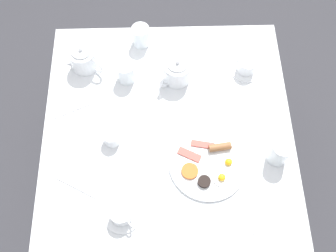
{
  "coord_description": "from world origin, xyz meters",
  "views": [
    {
      "loc": [
        -0.66,
        0.02,
        2.14
      ],
      "look_at": [
        0.0,
        0.0,
        0.74
      ],
      "focal_mm": 42.0,
      "sensor_mm": 36.0,
      "label": 1
    }
  ],
  "objects_px": {
    "water_glass_tall": "(126,72)",
    "knife_by_plate": "(273,218)",
    "teacup_with_saucer_left": "(121,214)",
    "water_glass_short": "(280,152)",
    "fork_by_plate": "(76,186)",
    "creamer_jug": "(112,137)",
    "teacup_with_saucer_right": "(246,66)",
    "breakfast_plate": "(208,164)",
    "teapot_near": "(84,58)",
    "teapot_far": "(177,71)",
    "fork_spare": "(152,126)",
    "wine_glass_spare": "(141,36)",
    "spoon_for_tea": "(73,110)"
  },
  "relations": [
    {
      "from": "creamer_jug",
      "to": "fork_spare",
      "type": "height_order",
      "value": "creamer_jug"
    },
    {
      "from": "water_glass_tall",
      "to": "spoon_for_tea",
      "type": "height_order",
      "value": "water_glass_tall"
    },
    {
      "from": "water_glass_tall",
      "to": "spoon_for_tea",
      "type": "xyz_separation_m",
      "value": [
        -0.15,
        0.22,
        -0.05
      ]
    },
    {
      "from": "teapot_far",
      "to": "fork_spare",
      "type": "height_order",
      "value": "teapot_far"
    },
    {
      "from": "teapot_near",
      "to": "knife_by_plate",
      "type": "distance_m",
      "value": 0.99
    },
    {
      "from": "water_glass_short",
      "to": "wine_glass_spare",
      "type": "distance_m",
      "value": 0.77
    },
    {
      "from": "teapot_near",
      "to": "knife_by_plate",
      "type": "bearing_deg",
      "value": 172.43
    },
    {
      "from": "teacup_with_saucer_left",
      "to": "creamer_jug",
      "type": "distance_m",
      "value": 0.3
    },
    {
      "from": "breakfast_plate",
      "to": "teacup_with_saucer_right",
      "type": "distance_m",
      "value": 0.47
    },
    {
      "from": "water_glass_tall",
      "to": "knife_by_plate",
      "type": "bearing_deg",
      "value": -138.45
    },
    {
      "from": "teapot_near",
      "to": "water_glass_short",
      "type": "bearing_deg",
      "value": -174.52
    },
    {
      "from": "teapot_far",
      "to": "teacup_with_saucer_right",
      "type": "distance_m",
      "value": 0.3
    },
    {
      "from": "water_glass_short",
      "to": "spoon_for_tea",
      "type": "distance_m",
      "value": 0.83
    },
    {
      "from": "teacup_with_saucer_right",
      "to": "knife_by_plate",
      "type": "relative_size",
      "value": 0.81
    },
    {
      "from": "water_glass_short",
      "to": "spoon_for_tea",
      "type": "xyz_separation_m",
      "value": [
        0.23,
        0.8,
        -0.05
      ]
    },
    {
      "from": "breakfast_plate",
      "to": "water_glass_tall",
      "type": "relative_size",
      "value": 3.11
    },
    {
      "from": "breakfast_plate",
      "to": "knife_by_plate",
      "type": "height_order",
      "value": "breakfast_plate"
    },
    {
      "from": "wine_glass_spare",
      "to": "teacup_with_saucer_left",
      "type": "bearing_deg",
      "value": 175.12
    },
    {
      "from": "fork_spare",
      "to": "wine_glass_spare",
      "type": "bearing_deg",
      "value": 6.29
    },
    {
      "from": "teacup_with_saucer_left",
      "to": "water_glass_tall",
      "type": "relative_size",
      "value": 1.37
    },
    {
      "from": "teapot_far",
      "to": "teacup_with_saucer_left",
      "type": "height_order",
      "value": "teapot_far"
    },
    {
      "from": "teacup_with_saucer_left",
      "to": "teacup_with_saucer_right",
      "type": "height_order",
      "value": "same"
    },
    {
      "from": "water_glass_tall",
      "to": "knife_by_plate",
      "type": "height_order",
      "value": "water_glass_tall"
    },
    {
      "from": "water_glass_short",
      "to": "fork_by_plate",
      "type": "distance_m",
      "value": 0.77
    },
    {
      "from": "water_glass_short",
      "to": "teapot_near",
      "type": "bearing_deg",
      "value": 59.78
    },
    {
      "from": "teacup_with_saucer_left",
      "to": "water_glass_short",
      "type": "bearing_deg",
      "value": -70.18
    },
    {
      "from": "breakfast_plate",
      "to": "fork_by_plate",
      "type": "relative_size",
      "value": 1.8
    },
    {
      "from": "wine_glass_spare",
      "to": "spoon_for_tea",
      "type": "distance_m",
      "value": 0.44
    },
    {
      "from": "breakfast_plate",
      "to": "water_glass_tall",
      "type": "bearing_deg",
      "value": 38.8
    },
    {
      "from": "water_glass_tall",
      "to": "knife_by_plate",
      "type": "xyz_separation_m",
      "value": [
        -0.61,
        -0.54,
        -0.05
      ]
    },
    {
      "from": "water_glass_tall",
      "to": "fork_by_plate",
      "type": "relative_size",
      "value": 0.58
    },
    {
      "from": "breakfast_plate",
      "to": "knife_by_plate",
      "type": "bearing_deg",
      "value": -133.82
    },
    {
      "from": "teacup_with_saucer_left",
      "to": "fork_by_plate",
      "type": "xyz_separation_m",
      "value": [
        0.12,
        0.18,
        -0.03
      ]
    },
    {
      "from": "teapot_far",
      "to": "spoon_for_tea",
      "type": "bearing_deg",
      "value": 157.42
    },
    {
      "from": "knife_by_plate",
      "to": "spoon_for_tea",
      "type": "relative_size",
      "value": 1.03
    },
    {
      "from": "creamer_jug",
      "to": "fork_by_plate",
      "type": "distance_m",
      "value": 0.23
    },
    {
      "from": "wine_glass_spare",
      "to": "fork_spare",
      "type": "distance_m",
      "value": 0.42
    },
    {
      "from": "teapot_far",
      "to": "fork_spare",
      "type": "xyz_separation_m",
      "value": [
        -0.22,
        0.11,
        -0.05
      ]
    },
    {
      "from": "teacup_with_saucer_left",
      "to": "creamer_jug",
      "type": "relative_size",
      "value": 1.46
    },
    {
      "from": "teapot_near",
      "to": "teacup_with_saucer_right",
      "type": "bearing_deg",
      "value": -147.51
    },
    {
      "from": "creamer_jug",
      "to": "knife_by_plate",
      "type": "xyz_separation_m",
      "value": [
        -0.32,
        -0.59,
        -0.03
      ]
    },
    {
      "from": "breakfast_plate",
      "to": "fork_by_plate",
      "type": "height_order",
      "value": "breakfast_plate"
    },
    {
      "from": "spoon_for_tea",
      "to": "water_glass_tall",
      "type": "bearing_deg",
      "value": -55.65
    },
    {
      "from": "teapot_near",
      "to": "knife_by_plate",
      "type": "relative_size",
      "value": 1.08
    },
    {
      "from": "breakfast_plate",
      "to": "teacup_with_saucer_left",
      "type": "height_order",
      "value": "teacup_with_saucer_left"
    },
    {
      "from": "creamer_jug",
      "to": "knife_by_plate",
      "type": "distance_m",
      "value": 0.67
    },
    {
      "from": "teapot_near",
      "to": "creamer_jug",
      "type": "xyz_separation_m",
      "value": [
        -0.35,
        -0.13,
        -0.02
      ]
    },
    {
      "from": "teacup_with_saucer_left",
      "to": "knife_by_plate",
      "type": "height_order",
      "value": "teacup_with_saucer_left"
    },
    {
      "from": "water_glass_tall",
      "to": "teapot_far",
      "type": "bearing_deg",
      "value": -91.42
    },
    {
      "from": "knife_by_plate",
      "to": "wine_glass_spare",
      "type": "bearing_deg",
      "value": 31.08
    }
  ]
}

